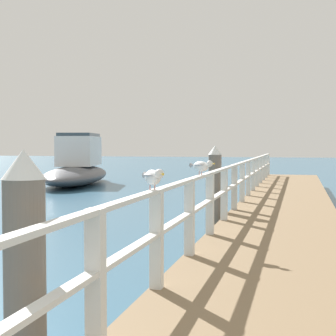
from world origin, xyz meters
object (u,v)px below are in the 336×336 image
at_px(dock_piling_far, 215,190).
at_px(channel_buoy, 72,170).
at_px(dock_piling_near, 25,295).
at_px(seagull_background, 201,166).
at_px(boat_1, 77,167).
at_px(seagull_foreground, 153,176).

relative_size(dock_piling_far, channel_buoy, 1.40).
bearing_deg(dock_piling_near, seagull_background, 84.95).
relative_size(boat_1, channel_buoy, 6.50).
bearing_deg(boat_1, channel_buoy, 104.06).
height_order(dock_piling_near, seagull_background, dock_piling_near).
height_order(dock_piling_far, seagull_foreground, dock_piling_far).
bearing_deg(boat_1, seagull_foreground, -76.66).
bearing_deg(dock_piling_far, seagull_background, -84.11).
xyz_separation_m(dock_piling_near, dock_piling_far, (0.00, 8.13, 0.00)).
relative_size(seagull_foreground, channel_buoy, 0.29).
xyz_separation_m(seagull_background, channel_buoy, (-12.30, 22.74, -1.32)).
xyz_separation_m(dock_piling_near, channel_buoy, (-11.91, 27.11, -0.63)).
height_order(dock_piling_far, channel_buoy, dock_piling_far).
height_order(dock_piling_far, boat_1, boat_1).
height_order(boat_1, channel_buoy, boat_1).
bearing_deg(seagull_background, dock_piling_near, 28.92).
relative_size(dock_piling_near, channel_buoy, 1.40).
relative_size(seagull_foreground, seagull_background, 0.97).
xyz_separation_m(seagull_foreground, channel_buoy, (-12.30, 25.32, -1.32)).
distance_m(dock_piling_far, seagull_background, 3.83).
height_order(seagull_background, channel_buoy, seagull_background).
relative_size(dock_piling_near, dock_piling_far, 1.00).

